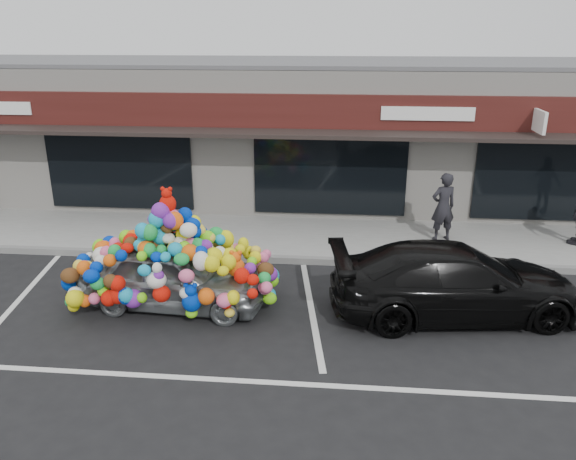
{
  "coord_description": "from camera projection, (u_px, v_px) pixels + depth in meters",
  "views": [
    {
      "loc": [
        3.27,
        -9.7,
        5.22
      ],
      "look_at": [
        2.22,
        1.4,
        1.22
      ],
      "focal_mm": 35.0,
      "sensor_mm": 36.0,
      "label": 1
    }
  ],
  "objects": [
    {
      "name": "ground",
      "position": [
        170.0,
        308.0,
        11.14
      ],
      "size": [
        90.0,
        90.0,
        0.0
      ],
      "primitive_type": "plane",
      "color": "black",
      "rests_on": "ground"
    },
    {
      "name": "shop_building",
      "position": [
        241.0,
        128.0,
        18.32
      ],
      "size": [
        24.0,
        7.2,
        4.31
      ],
      "color": "silver",
      "rests_on": "ground"
    },
    {
      "name": "sidewalk",
      "position": [
        214.0,
        235.0,
        14.86
      ],
      "size": [
        26.0,
        3.0,
        0.15
      ],
      "primitive_type": "cube",
      "color": "gray",
      "rests_on": "ground"
    },
    {
      "name": "kerb",
      "position": [
        200.0,
        257.0,
        13.46
      ],
      "size": [
        26.0,
        0.18,
        0.16
      ],
      "primitive_type": "cube",
      "color": "slate",
      "rests_on": "ground"
    },
    {
      "name": "parking_stripe_left",
      "position": [
        22.0,
        296.0,
        11.61
      ],
      "size": [
        0.73,
        4.37,
        0.01
      ],
      "primitive_type": "cube",
      "rotation": [
        0.0,
        0.0,
        0.14
      ],
      "color": "silver",
      "rests_on": "ground"
    },
    {
      "name": "parking_stripe_mid",
      "position": [
        311.0,
        309.0,
        11.08
      ],
      "size": [
        0.73,
        4.37,
        0.01
      ],
      "primitive_type": "cube",
      "rotation": [
        0.0,
        0.0,
        0.14
      ],
      "color": "silver",
      "rests_on": "ground"
    },
    {
      "name": "lane_line",
      "position": [
        252.0,
        381.0,
        8.8
      ],
      "size": [
        14.0,
        0.12,
        0.01
      ],
      "primitive_type": "cube",
      "color": "silver",
      "rests_on": "ground"
    },
    {
      "name": "toy_car",
      "position": [
        173.0,
        269.0,
        11.01
      ],
      "size": [
        2.72,
        4.09,
        2.31
      ],
      "rotation": [
        0.0,
        0.0,
        1.5
      ],
      "color": "#B4BAC0",
      "rests_on": "ground"
    },
    {
      "name": "black_sedan",
      "position": [
        455.0,
        281.0,
        10.68
      ],
      "size": [
        2.56,
        4.98,
        1.38
      ],
      "primitive_type": "imported",
      "rotation": [
        0.0,
        0.0,
        1.71
      ],
      "color": "black",
      "rests_on": "ground"
    },
    {
      "name": "pedestrian_a",
      "position": [
        443.0,
        207.0,
        14.05
      ],
      "size": [
        0.73,
        0.59,
        1.75
      ],
      "primitive_type": "imported",
      "rotation": [
        0.0,
        0.0,
        3.45
      ],
      "color": "black",
      "rests_on": "sidewalk"
    }
  ]
}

